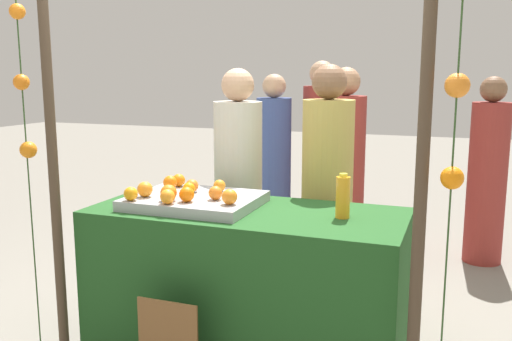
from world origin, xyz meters
name	(u,v)px	position (x,y,z in m)	size (l,w,h in m)	color
stall_counter	(247,281)	(0.00, 0.00, 0.43)	(1.77, 0.77, 0.85)	#1E4C1E
orange_tray	(195,201)	(-0.32, -0.02, 0.88)	(0.72, 0.58, 0.06)	#9EA0A5
orange_0	(170,182)	(-0.54, 0.09, 0.95)	(0.08, 0.08, 0.08)	orange
orange_1	(187,194)	(-0.29, -0.17, 0.95)	(0.08, 0.08, 0.08)	orange
orange_2	(219,186)	(-0.23, 0.13, 0.95)	(0.07, 0.07, 0.07)	orange
orange_3	(192,186)	(-0.38, 0.06, 0.95)	(0.08, 0.08, 0.08)	orange
orange_4	(131,194)	(-0.59, -0.26, 0.95)	(0.08, 0.08, 0.08)	orange
orange_5	(168,197)	(-0.36, -0.25, 0.95)	(0.08, 0.08, 0.08)	orange
orange_6	(179,180)	(-0.53, 0.18, 0.95)	(0.08, 0.08, 0.08)	orange
orange_7	(169,193)	(-0.39, -0.19, 0.96)	(0.09, 0.09, 0.09)	orange
orange_8	(215,193)	(-0.16, -0.07, 0.95)	(0.08, 0.08, 0.08)	orange
orange_9	(230,197)	(-0.04, -0.15, 0.95)	(0.09, 0.09, 0.09)	orange
orange_10	(189,189)	(-0.36, -0.01, 0.95)	(0.07, 0.07, 0.07)	orange
orange_11	(145,189)	(-0.57, -0.15, 0.96)	(0.09, 0.09, 0.09)	orange
juice_bottle	(343,197)	(0.54, 0.02, 0.96)	(0.08, 0.08, 0.24)	orange
vendor_left	(238,197)	(-0.31, 0.64, 0.77)	(0.33, 0.33, 1.64)	beige
vendor_right	(327,201)	(0.30, 0.67, 0.78)	(0.33, 0.33, 1.67)	tan
crowd_person_0	(320,159)	(-0.14, 2.28, 0.80)	(0.35, 0.35, 1.72)	maroon
crowd_person_1	(487,178)	(1.33, 2.18, 0.74)	(0.32, 0.32, 1.59)	maroon
crowd_person_2	(274,167)	(-0.52, 2.00, 0.75)	(0.32, 0.32, 1.60)	#384C8C
crowd_person_3	(343,179)	(0.23, 1.53, 0.77)	(0.33, 0.33, 1.66)	maroon
canopy_post_left	(53,162)	(-0.96, -0.43, 1.13)	(0.06, 0.06, 2.27)	#473828
canopy_post_right	(421,187)	(0.96, -0.43, 1.13)	(0.06, 0.06, 2.27)	#473828
garland_strand_left	(23,95)	(-1.15, -0.41, 1.49)	(0.10, 0.10, 2.03)	#2D4C23
garland_strand_right	(457,100)	(1.09, -0.45, 1.50)	(0.10, 0.12, 2.03)	#2D4C23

